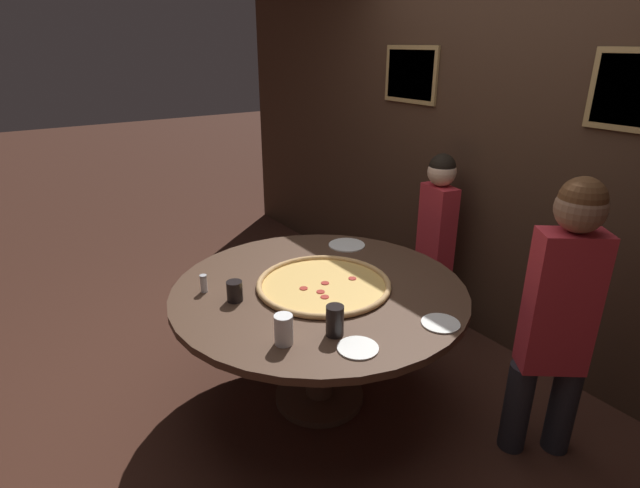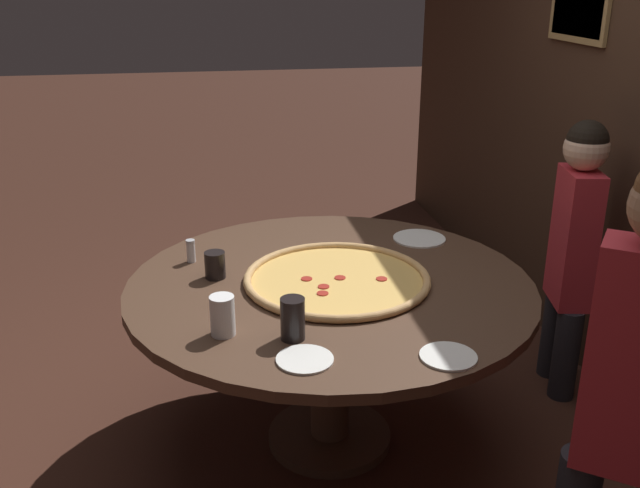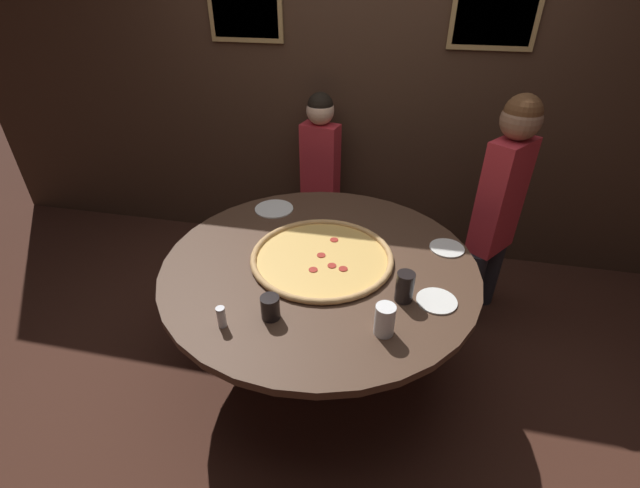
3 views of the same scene
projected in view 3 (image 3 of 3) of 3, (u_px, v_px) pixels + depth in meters
The scene contains 13 objects.
ground_plane at pixel (320, 361), 2.58m from camera, with size 24.00×24.00×0.00m, color #422319.
back_wall at pixel (361, 83), 3.00m from camera, with size 6.40×0.08×2.60m.
dining_table at pixel (320, 282), 2.24m from camera, with size 1.59×1.59×0.74m.
giant_pizza at pixel (322, 257), 2.18m from camera, with size 0.73×0.73×0.03m.
drink_cup_by_shaker at pixel (270, 307), 1.80m from camera, with size 0.08×0.08×0.11m, color black.
drink_cup_far_left at pixel (385, 320), 1.72m from camera, with size 0.08×0.08×0.14m, color white.
drink_cup_far_right at pixel (405, 287), 1.89m from camera, with size 0.08×0.08×0.14m, color black.
white_plate_right_side at pixel (437, 301), 1.91m from camera, with size 0.18×0.18×0.01m, color white.
white_plate_near_front at pixel (274, 209), 2.63m from camera, with size 0.24×0.24×0.01m, color white.
white_plate_far_back at pixel (447, 248), 2.27m from camera, with size 0.18×0.18×0.01m, color white.
condiment_shaker at pixel (221, 317), 1.76m from camera, with size 0.04×0.04×0.10m.
diner_side_right at pixel (500, 202), 2.54m from camera, with size 0.32×0.37×1.45m.
diner_side_left at pixel (320, 170), 3.16m from camera, with size 0.34×0.19×1.29m.
Camera 3 is at (0.37, -1.73, 2.01)m, focal length 24.00 mm.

